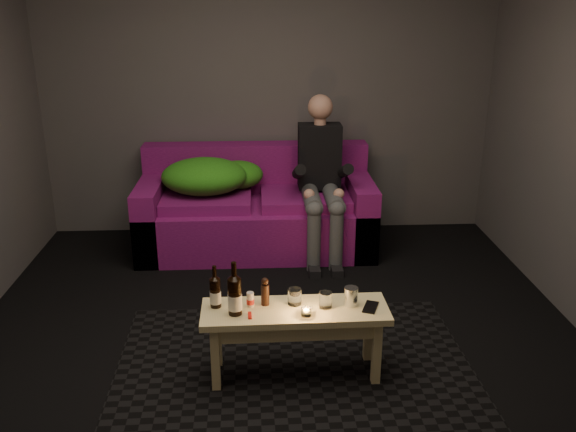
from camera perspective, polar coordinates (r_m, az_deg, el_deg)
The scene contains 17 objects.
floor at distance 3.81m, azimuth -0.97°, elevation -13.26°, with size 4.50×4.50×0.00m, color black.
room at distance 3.68m, azimuth -1.38°, elevation 13.03°, with size 4.50×4.50×4.50m.
rug at distance 3.72m, azimuth 0.60°, elevation -14.05°, with size 2.11×1.53×0.01m, color black.
sofa at distance 5.31m, azimuth -2.97°, elevation 0.36°, with size 1.98×0.89×0.85m.
green_blanket at distance 5.22m, azimuth -7.31°, elevation 3.71°, with size 0.87×0.60×0.30m.
person at distance 5.07m, azimuth 3.12°, elevation 3.87°, with size 0.36×0.82×1.32m.
coffee_table at distance 3.50m, azimuth 0.67°, elevation -9.76°, with size 1.06×0.35×0.43m.
beer_bottle_a at distance 3.46m, azimuth -6.82°, elevation -7.06°, with size 0.06×0.06×0.25m.
beer_bottle_b at distance 3.36m, azimuth -5.01°, elevation -7.39°, with size 0.08×0.08×0.31m.
salt_shaker at distance 3.47m, azimuth -3.55°, elevation -7.79°, with size 0.04×0.04×0.09m, color silver.
pepper_mill at distance 3.47m, azimuth -2.16°, elevation -7.36°, with size 0.05×0.05×0.13m, color black.
tumbler_back at distance 3.48m, azimuth 0.63°, elevation -7.55°, with size 0.08×0.08×0.09m, color white.
tealight at distance 3.38m, azimuth 1.72°, elevation -8.94°, with size 0.06×0.06×0.04m.
tumbler_front at distance 3.46m, azimuth 3.53°, elevation -7.84°, with size 0.07×0.07×0.09m, color white.
steel_cup at distance 3.49m, azimuth 5.91°, elevation -7.48°, with size 0.08×0.08×0.11m, color silver.
smartphone at distance 3.49m, azimuth 7.73°, elevation -8.44°, with size 0.07×0.14×0.01m, color black.
red_lighter at distance 3.38m, azimuth -3.59°, elevation -9.27°, with size 0.02×0.07×0.01m, color red.
Camera 1 is at (-0.10, -3.19, 2.08)m, focal length 38.00 mm.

